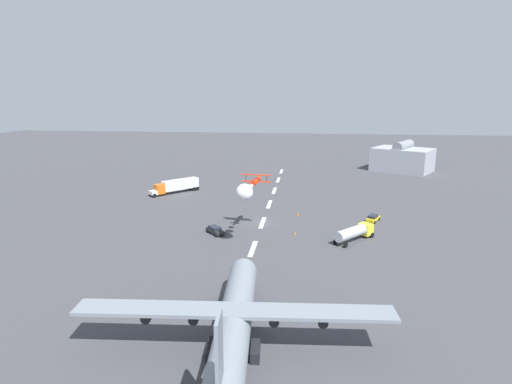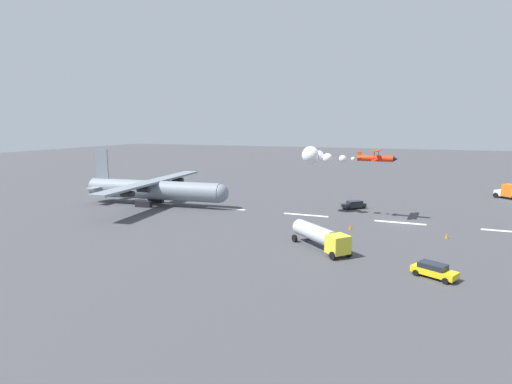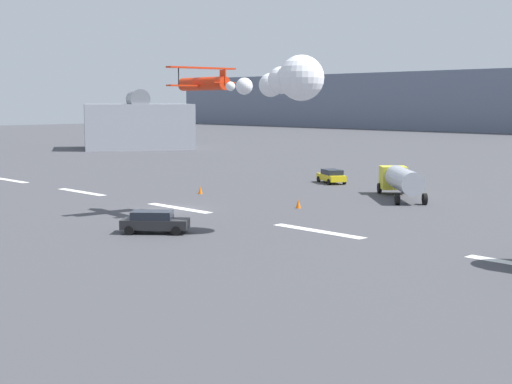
# 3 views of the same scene
# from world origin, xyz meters

# --- Properties ---
(ground_plane) EXTENTS (440.00, 440.00, 0.00)m
(ground_plane) POSITION_xyz_m (0.00, 0.00, 0.00)
(ground_plane) COLOR #424247
(ground_plane) RESTS_ON ground
(runway_stripe_3) EXTENTS (8.00, 0.90, 0.01)m
(runway_stripe_3) POSITION_xyz_m (-15.74, 0.00, 0.01)
(runway_stripe_3) COLOR white
(runway_stripe_3) RESTS_ON ground
(runway_stripe_4) EXTENTS (8.00, 0.90, 0.01)m
(runway_stripe_4) POSITION_xyz_m (0.00, 0.00, 0.01)
(runway_stripe_4) COLOR white
(runway_stripe_4) RESTS_ON ground
(runway_stripe_5) EXTENTS (8.00, 0.90, 0.01)m
(runway_stripe_5) POSITION_xyz_m (15.74, 0.00, 0.01)
(runway_stripe_5) COLOR white
(runway_stripe_5) RESTS_ON ground
(runway_stripe_6) EXTENTS (8.00, 0.90, 0.01)m
(runway_stripe_6) POSITION_xyz_m (31.48, 0.00, 0.01)
(runway_stripe_6) COLOR white
(runway_stripe_6) RESTS_ON ground
(runway_stripe_7) EXTENTS (8.00, 0.90, 0.01)m
(runway_stripe_7) POSITION_xyz_m (47.22, 0.00, 0.01)
(runway_stripe_7) COLOR white
(runway_stripe_7) RESTS_ON ground
(cargo_transport_plane) EXTENTS (29.68, 34.71, 10.92)m
(cargo_transport_plane) POSITION_xyz_m (45.15, 1.97, 3.24)
(cargo_transport_plane) COLOR gray
(cargo_transport_plane) RESTS_ON ground
(stunt_biplane_red) EXTENTS (16.16, 6.18, 3.07)m
(stunt_biplane_red) POSITION_xyz_m (13.02, -1.47, 10.42)
(stunt_biplane_red) COLOR red
(fuel_tanker_truck) EXTENTS (8.82, 8.32, 2.90)m
(fuel_tanker_truck) POSITION_xyz_m (9.14, 18.81, 1.75)
(fuel_tanker_truck) COLOR yellow
(fuel_tanker_truck) RESTS_ON ground
(followme_car_yellow) EXTENTS (4.56, 4.43, 1.52)m
(followme_car_yellow) POSITION_xyz_m (8.56, -8.71, 0.81)
(followme_car_yellow) COLOR #262628
(followme_car_yellow) RESTS_ON ground
(airport_staff_sedan) EXTENTS (4.75, 3.61, 1.52)m
(airport_staff_sedan) POSITION_xyz_m (-4.03, 24.27, 0.81)
(airport_staff_sedan) COLOR yellow
(airport_staff_sedan) RESTS_ON ground
(traffic_cone_near) EXTENTS (0.44, 0.44, 0.75)m
(traffic_cone_near) POSITION_xyz_m (-6.43, 7.61, 0.38)
(traffic_cone_near) COLOR orange
(traffic_cone_near) RESTS_ON ground
(traffic_cone_far) EXTENTS (0.44, 0.44, 0.75)m
(traffic_cone_far) POSITION_xyz_m (6.93, 7.35, 0.38)
(traffic_cone_far) COLOR orange
(traffic_cone_far) RESTS_ON ground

